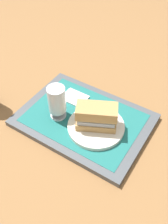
% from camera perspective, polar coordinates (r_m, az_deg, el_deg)
% --- Properties ---
extents(ground_plane, '(3.00, 3.00, 0.00)m').
position_cam_1_polar(ground_plane, '(0.91, -0.00, -2.17)').
color(ground_plane, olive).
extents(tray, '(0.44, 0.32, 0.02)m').
position_cam_1_polar(tray, '(0.91, -0.00, -1.75)').
color(tray, '#4C5156').
rests_on(tray, ground_plane).
extents(placemat, '(0.38, 0.27, 0.00)m').
position_cam_1_polar(placemat, '(0.90, -0.00, -1.30)').
color(placemat, '#1E6B66').
rests_on(placemat, tray).
extents(plate, '(0.19, 0.19, 0.01)m').
position_cam_1_polar(plate, '(0.86, 2.65, -3.22)').
color(plate, silver).
rests_on(plate, placemat).
extents(sandwich, '(0.14, 0.12, 0.08)m').
position_cam_1_polar(sandwich, '(0.83, 2.54, -0.94)').
color(sandwich, tan).
rests_on(sandwich, plate).
extents(beer_glass, '(0.06, 0.06, 0.12)m').
position_cam_1_polar(beer_glass, '(0.86, -5.99, 2.44)').
color(beer_glass, silver).
rests_on(beer_glass, placemat).
extents(napkin_folded, '(0.09, 0.07, 0.01)m').
position_cam_1_polar(napkin_folded, '(0.97, -2.08, 3.17)').
color(napkin_folded, white).
rests_on(napkin_folded, placemat).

